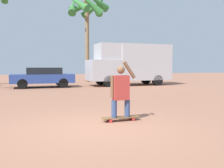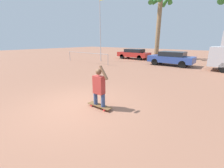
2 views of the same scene
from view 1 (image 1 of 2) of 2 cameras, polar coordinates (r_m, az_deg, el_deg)
name	(u,v)px [view 1 (image 1 of 2)]	position (r m, az deg, el deg)	size (l,w,h in m)	color
ground_plane	(96,127)	(5.78, -3.58, -9.86)	(80.00, 80.00, 0.00)	#A36B51
skateboard	(121,118)	(6.42, 2.01, -7.70)	(0.97, 0.25, 0.10)	brown
person_skateboarder	(121,89)	(6.32, 2.01, -1.19)	(0.68, 0.22, 1.43)	#384C7A
camper_van	(131,63)	(18.50, 4.25, 4.74)	(6.09, 2.10, 2.99)	black
parked_car_blue	(43,77)	(17.14, -15.55, 1.61)	(4.03, 1.85, 1.32)	black
palm_tree_near_van	(88,8)	(22.99, -5.60, 16.83)	(3.97, 3.99, 7.74)	#8E704C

